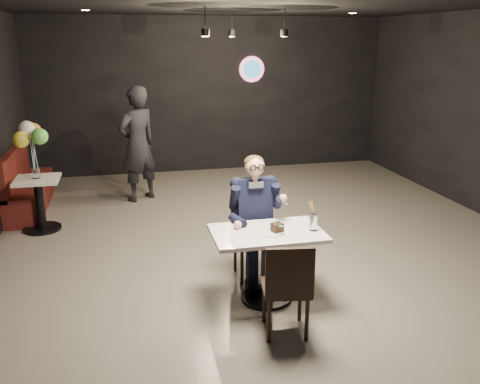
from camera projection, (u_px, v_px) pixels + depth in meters
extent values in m
plane|color=#6D675B|center=(277.00, 256.00, 6.28)|extent=(9.00, 9.00, 0.00)
cube|color=black|center=(241.00, 17.00, 7.31)|extent=(1.40, 1.20, 0.36)
cube|color=white|center=(267.00, 266.00, 5.14)|extent=(1.10, 0.70, 0.75)
cube|color=black|center=(253.00, 238.00, 5.63)|extent=(0.42, 0.46, 0.92)
cube|color=black|center=(286.00, 286.00, 4.55)|extent=(0.49, 0.52, 0.92)
cube|color=black|center=(254.00, 216.00, 5.55)|extent=(0.60, 0.80, 1.44)
cylinder|color=white|center=(272.00, 233.00, 4.98)|extent=(0.24, 0.24, 0.01)
cube|color=black|center=(277.00, 228.00, 4.99)|extent=(0.13, 0.12, 0.08)
ellipsoid|color=#2C8738|center=(282.00, 226.00, 4.91)|extent=(0.07, 0.04, 0.01)
cylinder|color=silver|center=(313.00, 222.00, 5.03)|extent=(0.08, 0.08, 0.17)
cone|color=tan|center=(312.00, 207.00, 5.00)|extent=(0.07, 0.07, 0.12)
cube|color=#3F100D|center=(28.00, 180.00, 7.88)|extent=(0.48, 1.91, 0.96)
cube|color=white|center=(40.00, 205.00, 7.05)|extent=(0.58, 0.58, 0.73)
cylinder|color=silver|center=(36.00, 173.00, 6.92)|extent=(0.10, 0.10, 0.15)
cube|color=yellow|center=(33.00, 144.00, 6.80)|extent=(0.40, 0.40, 0.66)
imported|color=black|center=(138.00, 144.00, 8.24)|extent=(0.82, 0.75, 1.87)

